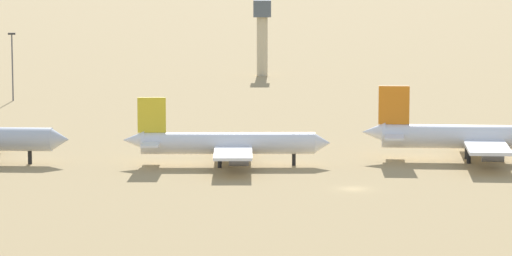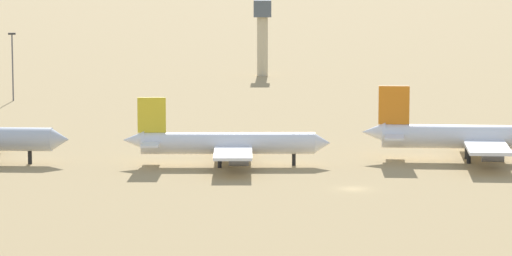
{
  "view_description": "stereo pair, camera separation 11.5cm",
  "coord_description": "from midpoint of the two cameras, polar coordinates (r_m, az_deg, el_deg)",
  "views": [
    {
      "loc": [
        -14.3,
        -221.59,
        39.0
      ],
      "look_at": [
        -15.75,
        28.97,
        6.0
      ],
      "focal_mm": 98.83,
      "sensor_mm": 36.0,
      "label": 1
    },
    {
      "loc": [
        -14.18,
        -221.59,
        39.0
      ],
      "look_at": [
        -15.75,
        28.97,
        6.0
      ],
      "focal_mm": 98.83,
      "sensor_mm": 36.0,
      "label": 2
    }
  ],
  "objects": [
    {
      "name": "control_tower",
      "position": [
        415.17,
        0.25,
        3.98
      ],
      "size": [
        5.2,
        5.2,
        22.31
      ],
      "color": "#C6B793",
      "rests_on": "ground"
    },
    {
      "name": "ground",
      "position": [
        225.45,
        3.95,
        -2.48
      ],
      "size": [
        4000.0,
        4000.0,
        0.0
      ],
      "primitive_type": "plane",
      "color": "tan"
    },
    {
      "name": "parked_jet_orange_3",
      "position": [
        255.59,
        8.83,
        -0.36
      ],
      "size": [
        41.01,
        34.55,
        13.54
      ],
      "rotation": [
        0.0,
        0.0,
        -0.07
      ],
      "color": "white",
      "rests_on": "ground"
    },
    {
      "name": "parked_jet_yellow_2",
      "position": [
        247.74,
        -1.24,
        -0.63
      ],
      "size": [
        36.65,
        30.67,
        12.14
      ],
      "rotation": [
        0.0,
        0.0,
        0.01
      ],
      "color": "white",
      "rests_on": "ground"
    },
    {
      "name": "light_pole_mid",
      "position": [
        354.61,
        -9.85,
        2.65
      ],
      "size": [
        1.8,
        0.5,
        16.94
      ],
      "color": "#59595E",
      "rests_on": "ground"
    }
  ]
}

